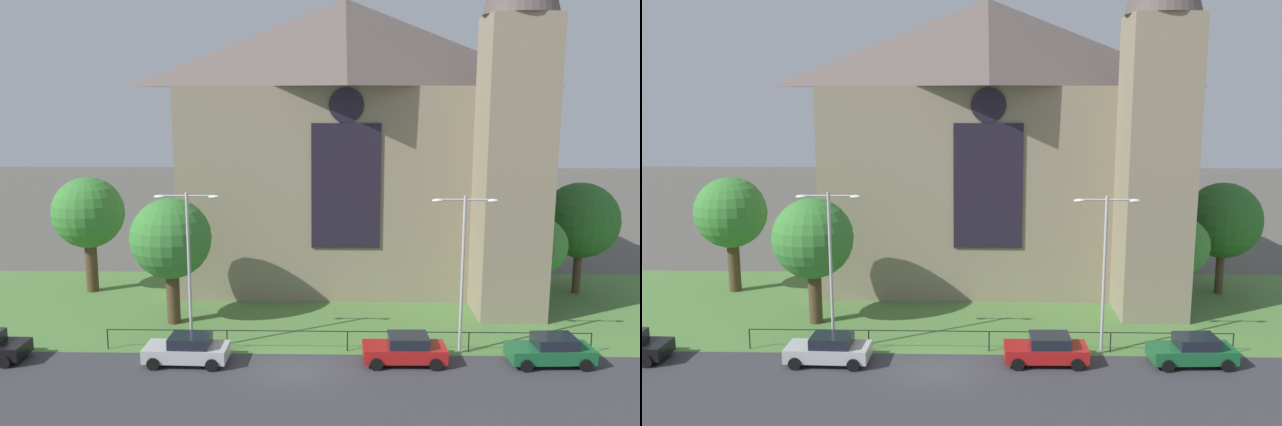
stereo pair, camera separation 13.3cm
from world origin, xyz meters
The scene contains 14 objects.
ground centered at (0.00, 10.00, 0.00)m, with size 160.00×160.00×0.00m, color #56544C.
road_asphalt centered at (0.00, -2.00, 0.00)m, with size 120.00×8.00×0.01m, color #38383D.
grass_verge centered at (0.00, 8.00, 0.00)m, with size 120.00×20.00×0.01m, color #517F3D.
church_building centered at (3.41, 16.25, 10.27)m, with size 23.20×16.20×26.00m.
iron_railing centered at (2.64, 2.50, 0.95)m, with size 25.79×0.07×1.13m.
tree_left_near centered at (-7.66, 6.70, 5.11)m, with size 4.75×4.75×7.55m.
tree_right_far centered at (18.57, 13.35, 5.07)m, with size 5.11×5.11×7.65m.
tree_left_far centered at (-14.85, 12.97, 5.47)m, with size 4.84×4.84×7.97m.
tree_right_near centered at (14.42, 8.95, 4.28)m, with size 3.57×3.57×6.11m.
streetlamp_near centered at (-5.66, 2.40, 5.42)m, with size 3.37×0.26×8.57m.
streetlamp_far centered at (8.57, 2.40, 5.34)m, with size 3.37×0.26×8.42m.
parked_car_silver centered at (-5.51, 0.68, 0.74)m, with size 4.25×2.12×1.51m.
parked_car_red centered at (5.54, 0.96, 0.74)m, with size 4.23×2.07×1.51m.
parked_car_green centered at (12.90, 0.99, 0.74)m, with size 4.28×2.19×1.51m.
Camera 2 is at (2.08, -30.86, 13.58)m, focal length 37.10 mm.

